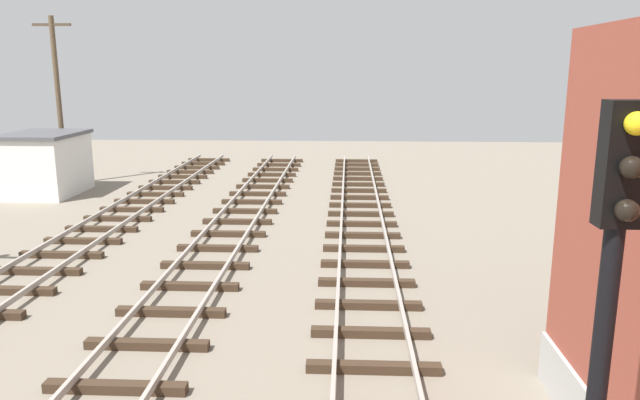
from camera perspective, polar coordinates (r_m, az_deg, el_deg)
The scene contains 3 objects.
signal_mast at distance 6.06m, azimuth 25.82°, elevation -9.99°, with size 0.36×0.40×5.23m.
control_hut at distance 29.08m, azimuth -24.96°, elevation 3.20°, with size 3.00×3.80×2.76m.
utility_pole_far at distance 30.98m, azimuth -23.86°, elevation 8.93°, with size 1.80×0.24×7.90m.
Camera 1 is at (0.32, -2.58, 5.47)m, focal length 33.27 mm.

